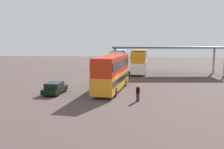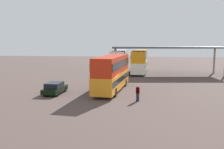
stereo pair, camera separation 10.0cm
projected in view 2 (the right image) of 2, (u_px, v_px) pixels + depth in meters
name	position (u px, v px, depth m)	size (l,w,h in m)	color
ground_plane	(110.00, 95.00, 28.23)	(140.00, 140.00, 0.00)	#4E3E3A
double_decker_main	(112.00, 72.00, 30.49)	(3.64, 10.99, 4.29)	orange
parked_hatchback	(55.00, 88.00, 28.78)	(1.97, 4.14, 1.35)	black
double_decker_near_canopy	(119.00, 61.00, 47.40)	(2.61, 10.22, 4.30)	navy
double_decker_mid_row	(140.00, 61.00, 47.26)	(3.20, 11.04, 4.29)	white
depot_canopy	(168.00, 48.00, 44.92)	(20.76, 8.03, 5.06)	#33353A
pedestrian_waiting	(138.00, 93.00, 25.21)	(0.38, 0.38, 1.66)	#262633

